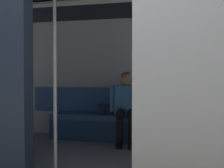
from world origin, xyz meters
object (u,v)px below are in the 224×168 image
(train_car, at_px, (105,46))
(book, at_px, (147,115))
(grab_pole_far, at_px, (135,80))
(handbag, at_px, (106,109))
(person_seated, at_px, (126,102))
(grab_pole_door, at_px, (55,80))
(bench_seat, at_px, (123,121))

(train_car, distance_m, book, 1.53)
(grab_pole_far, bearing_deg, handbag, -67.41)
(person_seated, relative_size, grab_pole_far, 0.55)
(train_car, bearing_deg, grab_pole_far, 125.41)
(grab_pole_door, relative_size, grab_pole_far, 1.00)
(bench_seat, xyz_separation_m, person_seated, (-0.06, 0.05, 0.33))
(bench_seat, height_order, book, book)
(grab_pole_far, bearing_deg, book, -89.71)
(train_car, height_order, grab_pole_far, train_car)
(train_car, distance_m, bench_seat, 1.54)
(train_car, relative_size, handbag, 24.62)
(handbag, height_order, grab_pole_far, grab_pole_far)
(handbag, relative_size, grab_pole_far, 0.12)
(person_seated, distance_m, grab_pole_door, 1.85)
(bench_seat, distance_m, grab_pole_far, 1.88)
(bench_seat, bearing_deg, book, -177.87)
(grab_pole_far, bearing_deg, person_seated, -77.82)
(bench_seat, height_order, grab_pole_door, grab_pole_door)
(handbag, bearing_deg, grab_pole_door, 87.22)
(grab_pole_door, bearing_deg, handbag, -92.78)
(book, distance_m, grab_pole_door, 2.07)
(book, height_order, grab_pole_far, grab_pole_far)
(handbag, distance_m, grab_pole_far, 1.98)
(book, bearing_deg, bench_seat, 12.58)
(person_seated, height_order, grab_pole_far, grab_pole_far)
(train_car, height_order, bench_seat, train_car)
(train_car, xyz_separation_m, grab_pole_far, (-0.47, 0.66, -0.43))
(person_seated, bearing_deg, train_car, 83.04)
(train_car, relative_size, book, 29.09)
(handbag, relative_size, book, 1.18)
(grab_pole_far, bearing_deg, bench_seat, -76.28)
(train_car, xyz_separation_m, book, (-0.46, -1.04, -1.03))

